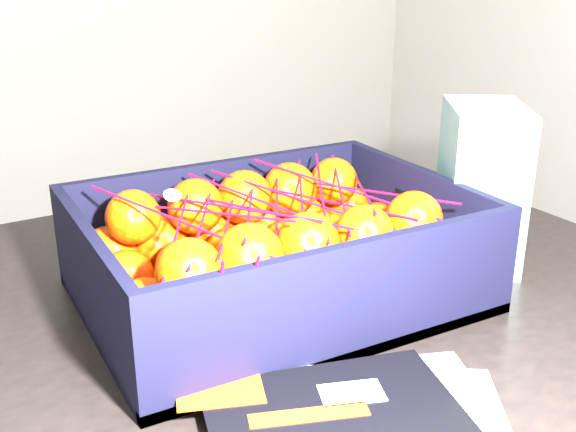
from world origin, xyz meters
TOP-DOWN VIEW (x-y plane):
  - table at (0.08, -0.11)m, footprint 1.23×0.85m
  - produce_crate at (0.18, -0.11)m, footprint 0.42×0.32m
  - clementine_heap at (0.18, -0.11)m, footprint 0.40×0.30m
  - mesh_net at (0.18, -0.12)m, footprint 0.35×0.28m
  - retail_carton at (0.46, -0.14)m, footprint 0.15×0.16m

SIDE VIEW (x-z plane):
  - table at x=0.08m, z-range 0.28..1.03m
  - produce_crate at x=0.18m, z-range 0.73..0.85m
  - clementine_heap at x=0.18m, z-range 0.75..0.87m
  - retail_carton at x=0.46m, z-range 0.75..0.95m
  - mesh_net at x=0.18m, z-range 0.82..0.91m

